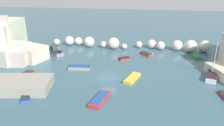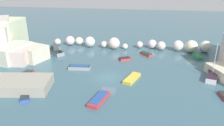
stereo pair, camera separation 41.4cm
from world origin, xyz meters
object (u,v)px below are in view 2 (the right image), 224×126
(moored_boat_5, at_px, (55,51))
(moored_boat_10, at_px, (125,59))
(moored_boat_6, at_px, (25,75))
(moored_boat_0, at_px, (79,67))
(moored_boat_4, at_px, (212,75))
(moored_boat_9, at_px, (25,97))
(stone_dock, at_px, (17,84))
(moored_boat_8, at_px, (146,54))
(moored_boat_1, at_px, (99,99))
(moored_boat_2, at_px, (197,56))
(moored_boat_7, at_px, (132,78))

(moored_boat_5, height_order, moored_boat_10, moored_boat_5)
(moored_boat_5, height_order, moored_boat_6, moored_boat_5)
(moored_boat_0, bearing_deg, moored_boat_4, 174.81)
(moored_boat_5, height_order, moored_boat_9, moored_boat_5)
(moored_boat_9, bearing_deg, moored_boat_0, 131.86)
(stone_dock, xyz_separation_m, moored_boat_4, (29.90, 8.57, -0.30))
(moored_boat_6, xyz_separation_m, moored_boat_10, (15.69, 10.71, -0.12))
(moored_boat_6, xyz_separation_m, moored_boat_8, (19.92, 14.18, -0.08))
(moored_boat_0, relative_size, moored_boat_1, 0.86)
(moored_boat_0, height_order, moored_boat_10, moored_boat_0)
(stone_dock, distance_m, moored_boat_2, 34.71)
(stone_dock, height_order, moored_boat_9, stone_dock)
(moored_boat_0, relative_size, moored_boat_8, 1.45)
(moored_boat_1, distance_m, moored_boat_4, 19.76)
(moored_boat_2, height_order, moored_boat_8, moored_boat_2)
(moored_boat_1, relative_size, moored_boat_8, 1.69)
(moored_boat_4, relative_size, moored_boat_9, 2.09)
(moored_boat_5, height_order, moored_boat_8, moored_boat_5)
(stone_dock, distance_m, moored_boat_4, 31.10)
(moored_boat_1, distance_m, moored_boat_5, 22.13)
(moored_boat_2, distance_m, moored_boat_7, 17.87)
(moored_boat_6, bearing_deg, moored_boat_0, 129.82)
(moored_boat_0, xyz_separation_m, moored_boat_1, (5.79, -10.12, -0.08))
(moored_boat_7, relative_size, moored_boat_9, 1.54)
(moored_boat_1, xyz_separation_m, moored_boat_9, (-10.30, -0.93, -0.06))
(moored_boat_1, xyz_separation_m, moored_boat_5, (-13.41, 17.60, 0.30))
(moored_boat_0, xyz_separation_m, moored_boat_10, (7.62, 6.16, -0.15))
(moored_boat_7, relative_size, moored_boat_8, 1.62)
(moored_boat_0, xyz_separation_m, moored_boat_5, (-7.63, 7.48, 0.22))
(stone_dock, distance_m, moored_boat_10, 20.89)
(moored_boat_7, xyz_separation_m, moored_boat_10, (-2.11, 9.09, -0.04))
(stone_dock, relative_size, moored_boat_10, 3.88)
(moored_boat_5, xyz_separation_m, moored_boat_10, (15.24, -1.32, -0.37))
(moored_boat_8, bearing_deg, moored_boat_5, -128.92)
(stone_dock, distance_m, moored_boat_9, 3.52)
(moored_boat_9, bearing_deg, moored_boat_4, 85.89)
(stone_dock, height_order, moored_boat_0, stone_dock)
(moored_boat_6, bearing_deg, moored_boat_5, -171.68)
(moored_boat_4, distance_m, moored_boat_5, 31.38)
(moored_boat_2, height_order, moored_boat_6, moored_boat_6)
(moored_boat_5, bearing_deg, moored_boat_2, -135.56)
(moored_boat_1, xyz_separation_m, moored_boat_6, (-13.86, 5.58, 0.05))
(moored_boat_8, bearing_deg, moored_boat_10, -95.84)
(moored_boat_0, distance_m, moored_boat_8, 15.27)
(moored_boat_2, relative_size, moored_boat_5, 0.67)
(moored_boat_6, bearing_deg, moored_boat_4, 108.59)
(moored_boat_7, bearing_deg, moored_boat_1, 171.08)
(moored_boat_4, bearing_deg, moored_boat_2, -159.44)
(stone_dock, bearing_deg, moored_boat_9, -42.73)
(moored_boat_5, bearing_deg, moored_boat_10, -144.77)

